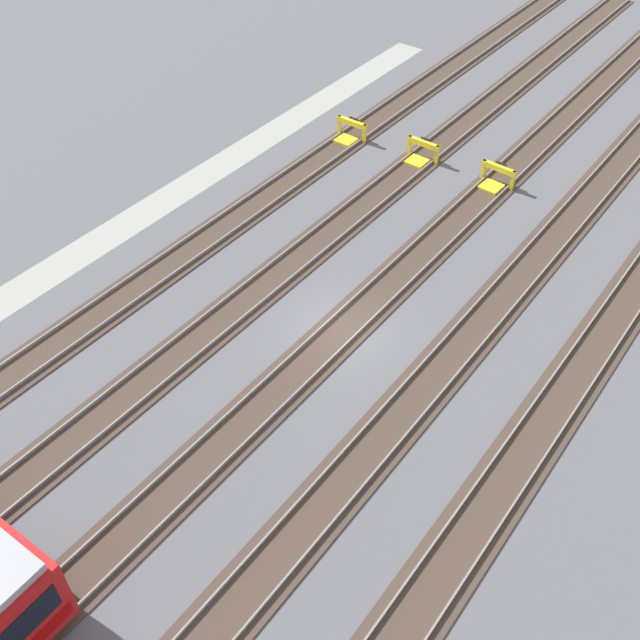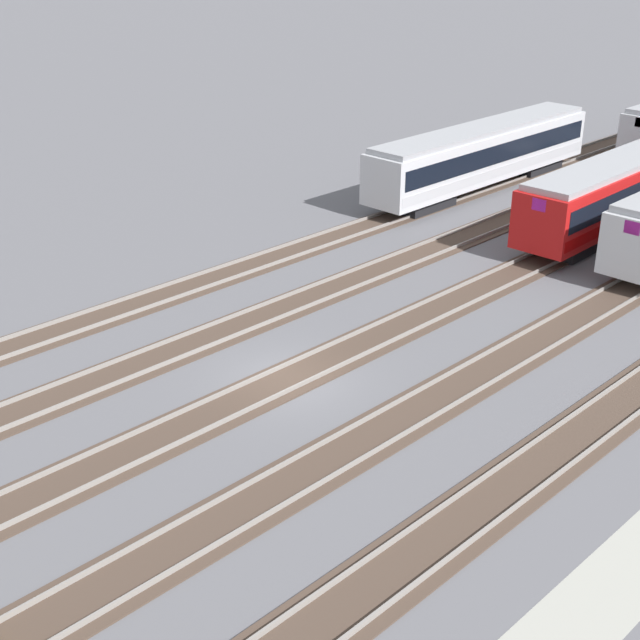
# 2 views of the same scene
# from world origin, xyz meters

# --- Properties ---
(ground_plane) EXTENTS (400.00, 400.00, 0.00)m
(ground_plane) POSITION_xyz_m (0.00, 0.00, 0.00)
(ground_plane) COLOR #5B5B60
(rail_track_nearest) EXTENTS (90.00, 2.23, 0.21)m
(rail_track_nearest) POSITION_xyz_m (0.00, -9.16, 0.04)
(rail_track_nearest) COLOR #47382D
(rail_track_nearest) RESTS_ON ground
(rail_track_near_inner) EXTENTS (90.00, 2.23, 0.21)m
(rail_track_near_inner) POSITION_xyz_m (0.00, -4.58, 0.04)
(rail_track_near_inner) COLOR #47382D
(rail_track_near_inner) RESTS_ON ground
(rail_track_middle) EXTENTS (90.00, 2.24, 0.21)m
(rail_track_middle) POSITION_xyz_m (0.00, 0.00, 0.04)
(rail_track_middle) COLOR #47382D
(rail_track_middle) RESTS_ON ground
(rail_track_far_inner) EXTENTS (90.00, 2.23, 0.21)m
(rail_track_far_inner) POSITION_xyz_m (0.00, 4.58, 0.04)
(rail_track_far_inner) COLOR #47382D
(rail_track_far_inner) RESTS_ON ground
(rail_track_farthest) EXTENTS (90.00, 2.23, 0.21)m
(rail_track_farthest) POSITION_xyz_m (0.00, 9.16, 0.04)
(rail_track_farthest) COLOR #47382D
(rail_track_farthest) RESTS_ON ground
(subway_car_front_row_leftmost) EXTENTS (18.06, 3.22, 3.70)m
(subway_car_front_row_leftmost) POSITION_xyz_m (24.19, 0.01, 2.04)
(subway_car_front_row_leftmost) COLOR #B71414
(subway_car_front_row_leftmost) RESTS_ON ground
(subway_car_front_row_centre) EXTENTS (18.01, 2.92, 3.70)m
(subway_car_front_row_centre) POSITION_xyz_m (24.19, 9.21, 2.04)
(subway_car_front_row_centre) COLOR silver
(subway_car_front_row_centre) RESTS_ON ground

